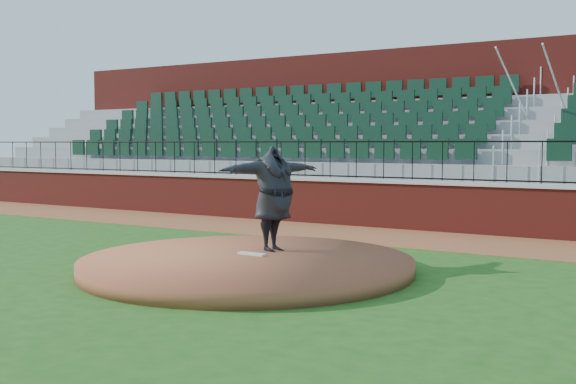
{
  "coord_description": "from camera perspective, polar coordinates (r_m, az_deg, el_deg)",
  "views": [
    {
      "loc": [
        7.2,
        -10.13,
        2.26
      ],
      "look_at": [
        0.0,
        1.5,
        1.3
      ],
      "focal_mm": 43.52,
      "sensor_mm": 36.0,
      "label": 1
    }
  ],
  "objects": [
    {
      "name": "pitcher",
      "position": [
        12.98,
        -1.17,
        -0.53
      ],
      "size": [
        1.22,
        2.5,
        1.97
      ],
      "primitive_type": "imported",
      "rotation": [
        0.0,
        0.0,
        1.33
      ],
      "color": "black",
      "rests_on": "pitchers_mound"
    },
    {
      "name": "wall_railing",
      "position": [
        18.59,
        8.97,
        2.55
      ],
      "size": [
        34.0,
        0.05,
        1.0
      ],
      "primitive_type": null,
      "color": "black",
      "rests_on": "wall_cap"
    },
    {
      "name": "warning_track",
      "position": [
        17.27,
        6.84,
        -3.51
      ],
      "size": [
        34.0,
        3.2,
        0.01
      ],
      "primitive_type": "cube",
      "color": "brown",
      "rests_on": "ground"
    },
    {
      "name": "pitching_rubber",
      "position": [
        12.63,
        -2.98,
        -5.07
      ],
      "size": [
        0.55,
        0.15,
        0.04
      ],
      "primitive_type": "cube",
      "rotation": [
        0.0,
        0.0,
        -0.02
      ],
      "color": "silver",
      "rests_on": "pitchers_mound"
    },
    {
      "name": "seating_stands",
      "position": [
        21.12,
        11.86,
        4.04
      ],
      "size": [
        34.0,
        5.1,
        4.6
      ],
      "primitive_type": null,
      "color": "gray",
      "rests_on": "ground"
    },
    {
      "name": "field_wall",
      "position": [
        18.66,
        8.93,
        -1.14
      ],
      "size": [
        34.0,
        0.35,
        1.2
      ],
      "primitive_type": "cube",
      "color": "maroon",
      "rests_on": "ground"
    },
    {
      "name": "ground",
      "position": [
        12.64,
        -3.6,
        -6.3
      ],
      "size": [
        90.0,
        90.0,
        0.0
      ],
      "primitive_type": "plane",
      "color": "#1F4E16",
      "rests_on": "ground"
    },
    {
      "name": "concourse_wall",
      "position": [
        23.78,
        14.18,
        5.08
      ],
      "size": [
        34.0,
        0.5,
        5.5
      ],
      "primitive_type": "cube",
      "color": "maroon",
      "rests_on": "ground"
    },
    {
      "name": "wall_cap",
      "position": [
        18.61,
        8.95,
        0.86
      ],
      "size": [
        34.0,
        0.45,
        0.1
      ],
      "primitive_type": "cube",
      "color": "#B7B7B7",
      "rests_on": "field_wall"
    },
    {
      "name": "pitchers_mound",
      "position": [
        12.38,
        -3.37,
        -5.92
      ],
      "size": [
        5.85,
        5.85,
        0.25
      ],
      "primitive_type": "cylinder",
      "color": "brown",
      "rests_on": "ground"
    }
  ]
}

